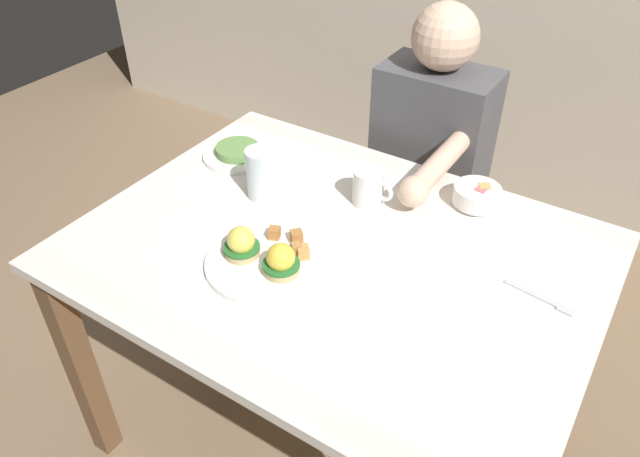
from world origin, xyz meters
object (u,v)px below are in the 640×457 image
(water_glass_near, at_px, (262,176))
(fruit_bowl, at_px, (477,196))
(side_plate, at_px, (238,153))
(eggs_benedict_plate, at_px, (264,257))
(fork, at_px, (544,299))
(coffee_mug, at_px, (369,186))
(diner_person, at_px, (427,164))
(dining_table, at_px, (334,281))

(water_glass_near, bearing_deg, fruit_bowl, 27.89)
(fruit_bowl, bearing_deg, side_plate, -167.93)
(eggs_benedict_plate, xyz_separation_m, water_glass_near, (-0.17, 0.22, 0.04))
(fruit_bowl, height_order, fork, fruit_bowl)
(coffee_mug, distance_m, diner_person, 0.42)
(dining_table, relative_size, side_plate, 6.00)
(dining_table, distance_m, fork, 0.49)
(diner_person, bearing_deg, side_plate, -136.51)
(dining_table, bearing_deg, coffee_mug, 96.52)
(fruit_bowl, height_order, diner_person, diner_person)
(dining_table, height_order, eggs_benedict_plate, eggs_benedict_plate)
(fruit_bowl, bearing_deg, water_glass_near, -152.11)
(fruit_bowl, relative_size, diner_person, 0.11)
(fork, distance_m, side_plate, 0.92)
(dining_table, bearing_deg, fork, 11.08)
(coffee_mug, relative_size, fork, 0.71)
(dining_table, distance_m, fruit_bowl, 0.43)
(eggs_benedict_plate, distance_m, coffee_mug, 0.35)
(coffee_mug, distance_m, side_plate, 0.43)
(dining_table, height_order, side_plate, side_plate)
(fork, height_order, diner_person, diner_person)
(water_glass_near, xyz_separation_m, diner_person, (0.24, 0.52, -0.15))
(fruit_bowl, distance_m, diner_person, 0.38)
(water_glass_near, height_order, diner_person, diner_person)
(water_glass_near, bearing_deg, diner_person, 64.72)
(dining_table, distance_m, eggs_benedict_plate, 0.22)
(coffee_mug, xyz_separation_m, fork, (0.49, -0.11, -0.05))
(fruit_bowl, distance_m, fork, 0.36)
(water_glass_near, distance_m, side_plate, 0.22)
(eggs_benedict_plate, xyz_separation_m, fork, (0.57, 0.23, -0.02))
(fruit_bowl, height_order, water_glass_near, water_glass_near)
(fruit_bowl, xyz_separation_m, water_glass_near, (-0.49, -0.26, 0.03))
(diner_person, bearing_deg, dining_table, -87.20)
(fruit_bowl, xyz_separation_m, coffee_mug, (-0.24, -0.14, 0.02))
(eggs_benedict_plate, relative_size, side_plate, 1.35)
(eggs_benedict_plate, height_order, fruit_bowl, eggs_benedict_plate)
(eggs_benedict_plate, height_order, diner_person, diner_person)
(dining_table, xyz_separation_m, diner_person, (-0.03, 0.60, 0.02))
(fork, bearing_deg, coffee_mug, 166.95)
(dining_table, bearing_deg, eggs_benedict_plate, -125.48)
(fruit_bowl, distance_m, water_glass_near, 0.55)
(side_plate, bearing_deg, fruit_bowl, 12.07)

